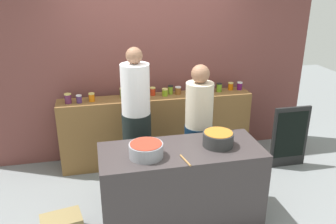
% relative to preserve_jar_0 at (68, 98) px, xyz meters
% --- Properties ---
extents(ground, '(12.00, 12.00, 0.00)m').
position_rel_preserve_jar_0_xyz_m(ground, '(1.18, -1.07, -1.06)').
color(ground, gray).
extents(storefront_wall, '(4.80, 0.12, 3.00)m').
position_rel_preserve_jar_0_xyz_m(storefront_wall, '(1.18, 0.38, 0.44)').
color(storefront_wall, brown).
rests_on(storefront_wall, ground).
extents(display_shelf, '(2.70, 0.36, 1.00)m').
position_rel_preserve_jar_0_xyz_m(display_shelf, '(1.18, 0.03, -0.57)').
color(display_shelf, brown).
rests_on(display_shelf, ground).
extents(prep_table, '(1.70, 0.70, 0.88)m').
position_rel_preserve_jar_0_xyz_m(prep_table, '(1.18, -1.37, -0.62)').
color(prep_table, '#3A3333').
rests_on(prep_table, ground).
extents(preserve_jar_0, '(0.09, 0.09, 0.13)m').
position_rel_preserve_jar_0_xyz_m(preserve_jar_0, '(0.00, 0.00, 0.00)').
color(preserve_jar_0, '#592445').
rests_on(preserve_jar_0, display_shelf).
extents(preserve_jar_1, '(0.08, 0.08, 0.11)m').
position_rel_preserve_jar_0_xyz_m(preserve_jar_1, '(0.14, -0.01, -0.01)').
color(preserve_jar_1, '#452859').
rests_on(preserve_jar_1, display_shelf).
extents(preserve_jar_2, '(0.08, 0.08, 0.11)m').
position_rel_preserve_jar_0_xyz_m(preserve_jar_2, '(0.30, 0.01, -0.01)').
color(preserve_jar_2, orange).
rests_on(preserve_jar_2, display_shelf).
extents(preserve_jar_3, '(0.07, 0.07, 0.13)m').
position_rel_preserve_jar_0_xyz_m(preserve_jar_3, '(0.72, 0.09, 0.00)').
color(preserve_jar_3, olive).
rests_on(preserve_jar_3, display_shelf).
extents(preserve_jar_4, '(0.09, 0.09, 0.14)m').
position_rel_preserve_jar_0_xyz_m(preserve_jar_4, '(0.91, 0.03, 0.00)').
color(preserve_jar_4, brown).
rests_on(preserve_jar_4, display_shelf).
extents(preserve_jar_5, '(0.08, 0.08, 0.11)m').
position_rel_preserve_jar_0_xyz_m(preserve_jar_5, '(1.14, 0.09, -0.01)').
color(preserve_jar_5, '#B12C16').
rests_on(preserve_jar_5, display_shelf).
extents(preserve_jar_6, '(0.08, 0.08, 0.11)m').
position_rel_preserve_jar_0_xyz_m(preserve_jar_6, '(1.30, 0.03, -0.01)').
color(preserve_jar_6, olive).
rests_on(preserve_jar_6, display_shelf).
extents(preserve_jar_7, '(0.07, 0.07, 0.12)m').
position_rel_preserve_jar_0_xyz_m(preserve_jar_7, '(1.40, 0.10, -0.00)').
color(preserve_jar_7, olive).
rests_on(preserve_jar_7, display_shelf).
extents(preserve_jar_8, '(0.08, 0.08, 0.11)m').
position_rel_preserve_jar_0_xyz_m(preserve_jar_8, '(1.50, 0.06, -0.01)').
color(preserve_jar_8, brown).
rests_on(preserve_jar_8, display_shelf).
extents(preserve_jar_9, '(0.08, 0.08, 0.13)m').
position_rel_preserve_jar_0_xyz_m(preserve_jar_9, '(1.78, 0.01, -0.00)').
color(preserve_jar_9, red).
rests_on(preserve_jar_9, display_shelf).
extents(preserve_jar_10, '(0.08, 0.08, 0.11)m').
position_rel_preserve_jar_0_xyz_m(preserve_jar_10, '(2.00, 0.06, -0.01)').
color(preserve_jar_10, '#B12C21').
rests_on(preserve_jar_10, display_shelf).
extents(preserve_jar_11, '(0.08, 0.08, 0.13)m').
position_rel_preserve_jar_0_xyz_m(preserve_jar_11, '(2.11, 0.05, -0.00)').
color(preserve_jar_11, '#608F1F').
rests_on(preserve_jar_11, display_shelf).
extents(preserve_jar_12, '(0.08, 0.08, 0.11)m').
position_rel_preserve_jar_0_xyz_m(preserve_jar_12, '(2.30, 0.10, -0.01)').
color(preserve_jar_12, '#CC5D08').
rests_on(preserve_jar_12, display_shelf).
extents(preserve_jar_13, '(0.08, 0.08, 0.12)m').
position_rel_preserve_jar_0_xyz_m(preserve_jar_13, '(2.43, 0.07, -0.01)').
color(preserve_jar_13, '#551050').
rests_on(preserve_jar_13, display_shelf).
extents(cooking_pot_left, '(0.34, 0.34, 0.14)m').
position_rel_preserve_jar_0_xyz_m(cooking_pot_left, '(0.80, -1.45, -0.11)').
color(cooking_pot_left, gray).
rests_on(cooking_pot_left, prep_table).
extents(cooking_pot_center, '(0.32, 0.32, 0.15)m').
position_rel_preserve_jar_0_xyz_m(cooking_pot_center, '(1.58, -1.37, -0.11)').
color(cooking_pot_center, '#2D2D2D').
rests_on(cooking_pot_center, prep_table).
extents(wooden_spoon, '(0.06, 0.23, 0.02)m').
position_rel_preserve_jar_0_xyz_m(wooden_spoon, '(1.16, -1.63, -0.17)').
color(wooden_spoon, '#9E703D').
rests_on(wooden_spoon, prep_table).
extents(cook_with_tongs, '(0.36, 0.36, 1.80)m').
position_rel_preserve_jar_0_xyz_m(cook_with_tongs, '(0.82, -0.55, -0.24)').
color(cook_with_tongs, black).
rests_on(cook_with_tongs, ground).
extents(cook_in_cap, '(0.34, 0.34, 1.63)m').
position_rel_preserve_jar_0_xyz_m(cook_in_cap, '(1.54, -0.81, -0.32)').
color(cook_in_cap, '#0B2037').
rests_on(cook_in_cap, ground).
extents(chalkboard_sign, '(0.53, 0.05, 0.90)m').
position_rel_preserve_jar_0_xyz_m(chalkboard_sign, '(2.97, -0.53, -0.61)').
color(chalkboard_sign, black).
rests_on(chalkboard_sign, ground).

